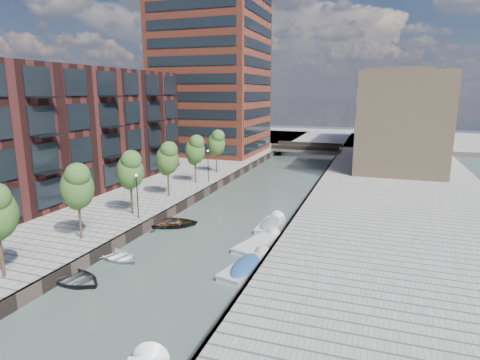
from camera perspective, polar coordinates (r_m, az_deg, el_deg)
The scene contains 26 objects.
water at distance 49.43m, azimuth 3.18°, elevation -1.97°, with size 300.00×300.00×0.00m, color #38473F.
quay_left at distance 68.28m, azimuth -27.29°, elevation 1.11°, with size 60.00×140.00×1.00m, color gray.
quay_right at distance 47.67m, azimuth 22.04°, elevation -2.81°, with size 20.00×140.00×1.00m, color gray.
quay_wall_left at distance 51.25m, azimuth -3.39°, elevation -0.88°, with size 0.25×140.00×1.00m, color #332823.
quay_wall_right at distance 48.06m, azimuth 10.20°, elevation -1.96°, with size 0.25×140.00×1.00m, color #332823.
far_closure at distance 107.52m, azimuth 12.03°, elevation 5.89°, with size 80.00×40.00×1.00m, color gray.
apartment_block at distance 49.07m, azimuth -23.48°, elevation 6.41°, with size 8.00×38.00×14.00m, color black.
tower at distance 77.23m, azimuth -3.99°, elevation 15.18°, with size 18.00×18.00×30.00m, color brown.
tan_block_near at distance 68.28m, azimuth 21.73°, elevation 7.98°, with size 12.00×25.00×14.00m, color #967B5C.
tan_block_far at distance 94.19m, azimuth 21.15°, elevation 9.63°, with size 12.00×20.00×16.00m, color #967B5C.
bridge at distance 79.90m, azimuth 9.51°, elevation 4.44°, with size 13.00×6.00×1.30m.
tree_2 at distance 33.02m, azimuth -22.18°, elevation -0.71°, with size 2.50×2.50×5.95m.
tree_3 at distance 38.42m, azimuth -15.37°, elevation 1.52°, with size 2.50×2.50×5.95m.
tree_4 at distance 44.28m, azimuth -10.30°, elevation 3.17°, with size 2.50×2.50×5.95m.
tree_5 at distance 50.42m, azimuth -6.42°, elevation 4.41°, with size 2.50×2.50×5.95m.
tree_6 at distance 56.77m, azimuth -3.39°, elevation 5.36°, with size 2.50×2.50×5.95m.
lamp_1 at distance 37.27m, azimuth -14.42°, elevation -1.58°, with size 0.24×0.24×4.12m.
lamp_2 at distance 51.07m, azimuth -4.57°, elevation 2.51°, with size 0.24×0.24×4.12m.
sloop_1 at distance 29.48m, azimuth -22.57°, elevation -13.22°, with size 3.33×4.66×0.96m, color #242427.
sloop_2 at distance 39.08m, azimuth -9.73°, elevation -6.08°, with size 3.01×4.21×0.87m, color #984610.
sloop_3 at distance 32.10m, azimuth -16.90°, elevation -10.65°, with size 2.94×4.12×0.85m, color silver.
sloop_4 at distance 38.29m, azimuth -9.77°, elevation -6.47°, with size 3.65×5.11×1.06m, color black.
motorboat_2 at distance 33.42m, azimuth 2.98°, elevation -8.98°, with size 3.06×5.34×1.69m.
motorboat_3 at distance 29.05m, azimuth 1.23°, elevation -12.15°, with size 2.83×5.42×1.72m.
motorboat_4 at distance 37.74m, azimuth 4.46°, elevation -6.28°, with size 1.82×4.97×1.65m.
car at distance 63.47m, azimuth 16.50°, elevation 2.28°, with size 1.54×3.82×1.30m, color silver.
Camera 1 is at (12.98, -6.08, 12.30)m, focal length 30.00 mm.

